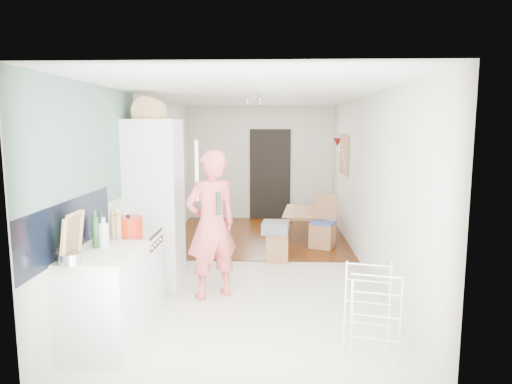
# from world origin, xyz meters

# --- Properties ---
(room_shell) EXTENTS (3.20, 7.00, 2.50)m
(room_shell) POSITION_xyz_m (0.00, 0.00, 1.25)
(room_shell) COLOR silver
(room_shell) RESTS_ON ground
(floor) EXTENTS (3.20, 7.00, 0.01)m
(floor) POSITION_xyz_m (0.00, 0.00, 0.00)
(floor) COLOR beige
(floor) RESTS_ON ground
(wood_floor_overlay) EXTENTS (3.20, 3.30, 0.01)m
(wood_floor_overlay) POSITION_xyz_m (0.00, 1.85, 0.01)
(wood_floor_overlay) COLOR #5D2A08
(wood_floor_overlay) RESTS_ON room_shell
(sage_wall_panel) EXTENTS (0.02, 3.00, 1.30)m
(sage_wall_panel) POSITION_xyz_m (-1.59, -2.00, 1.85)
(sage_wall_panel) COLOR slate
(sage_wall_panel) RESTS_ON room_shell
(tile_splashback) EXTENTS (0.02, 1.90, 0.50)m
(tile_splashback) POSITION_xyz_m (-1.59, -2.55, 1.15)
(tile_splashback) COLOR black
(tile_splashback) RESTS_ON room_shell
(doorway_recess) EXTENTS (0.90, 0.04, 2.00)m
(doorway_recess) POSITION_xyz_m (0.20, 3.48, 1.00)
(doorway_recess) COLOR black
(doorway_recess) RESTS_ON room_shell
(base_cabinet) EXTENTS (0.60, 0.90, 0.86)m
(base_cabinet) POSITION_xyz_m (-1.30, -2.55, 0.43)
(base_cabinet) COLOR white
(base_cabinet) RESTS_ON room_shell
(worktop) EXTENTS (0.62, 0.92, 0.06)m
(worktop) POSITION_xyz_m (-1.30, -2.55, 0.89)
(worktop) COLOR beige
(worktop) RESTS_ON room_shell
(range_cooker) EXTENTS (0.60, 0.60, 0.88)m
(range_cooker) POSITION_xyz_m (-1.30, -1.80, 0.44)
(range_cooker) COLOR white
(range_cooker) RESTS_ON room_shell
(cooker_top) EXTENTS (0.60, 0.60, 0.04)m
(cooker_top) POSITION_xyz_m (-1.30, -1.80, 0.90)
(cooker_top) COLOR silver
(cooker_top) RESTS_ON room_shell
(fridge_housing) EXTENTS (0.66, 0.66, 2.15)m
(fridge_housing) POSITION_xyz_m (-1.27, -0.78, 1.07)
(fridge_housing) COLOR white
(fridge_housing) RESTS_ON room_shell
(fridge_door) EXTENTS (0.14, 0.56, 0.70)m
(fridge_door) POSITION_xyz_m (-0.66, -1.08, 1.55)
(fridge_door) COLOR white
(fridge_door) RESTS_ON room_shell
(fridge_interior) EXTENTS (0.02, 0.52, 0.66)m
(fridge_interior) POSITION_xyz_m (-0.96, -0.78, 1.55)
(fridge_interior) COLOR white
(fridge_interior) RESTS_ON room_shell
(pinboard) EXTENTS (0.03, 0.90, 0.70)m
(pinboard) POSITION_xyz_m (1.58, 1.90, 1.55)
(pinboard) COLOR tan
(pinboard) RESTS_ON room_shell
(pinboard_frame) EXTENTS (0.00, 0.94, 0.74)m
(pinboard_frame) POSITION_xyz_m (1.57, 1.90, 1.55)
(pinboard_frame) COLOR #A57441
(pinboard_frame) RESTS_ON room_shell
(wall_sconce) EXTENTS (0.18, 0.18, 0.16)m
(wall_sconce) POSITION_xyz_m (1.54, 2.55, 1.75)
(wall_sconce) COLOR maroon
(wall_sconce) RESTS_ON room_shell
(person) EXTENTS (0.92, 0.84, 2.11)m
(person) POSITION_xyz_m (-0.46, -1.27, 1.06)
(person) COLOR #E55E5B
(person) RESTS_ON floor
(dining_table) EXTENTS (0.76, 1.23, 0.41)m
(dining_table) POSITION_xyz_m (0.90, 1.90, 0.20)
(dining_table) COLOR #A57441
(dining_table) RESTS_ON floor
(dining_chair) EXTENTS (0.49, 0.49, 0.90)m
(dining_chair) POSITION_xyz_m (1.12, 1.05, 0.45)
(dining_chair) COLOR #A57441
(dining_chair) RESTS_ON floor
(stool) EXTENTS (0.33, 0.33, 0.44)m
(stool) POSITION_xyz_m (0.33, 0.27, 0.22)
(stool) COLOR #A57441
(stool) RESTS_ON floor
(grey_drape) EXTENTS (0.43, 0.43, 0.18)m
(grey_drape) POSITION_xyz_m (0.31, 0.26, 0.53)
(grey_drape) COLOR gray
(grey_drape) RESTS_ON stool
(drying_rack) EXTENTS (0.51, 0.48, 0.84)m
(drying_rack) POSITION_xyz_m (1.15, -2.70, 0.42)
(drying_rack) COLOR white
(drying_rack) RESTS_ON floor
(bread_bin) EXTENTS (0.45, 0.44, 0.20)m
(bread_bin) POSITION_xyz_m (-1.29, -0.81, 2.25)
(bread_bin) COLOR tan
(bread_bin) RESTS_ON fridge_housing
(red_casserole) EXTENTS (0.38, 0.38, 0.18)m
(red_casserole) POSITION_xyz_m (-1.28, -1.84, 1.01)
(red_casserole) COLOR red
(red_casserole) RESTS_ON cooker_top
(steel_pan) EXTENTS (0.20, 0.20, 0.10)m
(steel_pan) POSITION_xyz_m (-1.43, -2.95, 0.97)
(steel_pan) COLOR silver
(steel_pan) RESTS_ON worktop
(held_bottle) EXTENTS (0.06, 0.06, 0.27)m
(held_bottle) POSITION_xyz_m (-0.36, -1.41, 1.18)
(held_bottle) COLOR #1F4420
(held_bottle) RESTS_ON person
(bottle_a) EXTENTS (0.09, 0.09, 0.30)m
(bottle_a) POSITION_xyz_m (-1.40, -2.43, 1.07)
(bottle_a) COLOR #1F4420
(bottle_a) RESTS_ON worktop
(bottle_b) EXTENTS (0.07, 0.07, 0.26)m
(bottle_b) POSITION_xyz_m (-1.40, -2.29, 1.05)
(bottle_b) COLOR #1F4420
(bottle_b) RESTS_ON worktop
(bottle_c) EXTENTS (0.12, 0.12, 0.23)m
(bottle_c) POSITION_xyz_m (-1.34, -2.41, 1.04)
(bottle_c) COLOR silver
(bottle_c) RESTS_ON worktop
(pepper_mill_front) EXTENTS (0.07, 0.07, 0.24)m
(pepper_mill_front) POSITION_xyz_m (-1.33, -2.02, 1.04)
(pepper_mill_front) COLOR tan
(pepper_mill_front) RESTS_ON worktop
(pepper_mill_back) EXTENTS (0.07, 0.07, 0.23)m
(pepper_mill_back) POSITION_xyz_m (-1.38, -2.02, 1.03)
(pepper_mill_back) COLOR tan
(pepper_mill_back) RESTS_ON worktop
(chopping_boards) EXTENTS (0.15, 0.31, 0.42)m
(chopping_boards) POSITION_xyz_m (-1.45, -2.84, 1.13)
(chopping_boards) COLOR tan
(chopping_boards) RESTS_ON worktop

